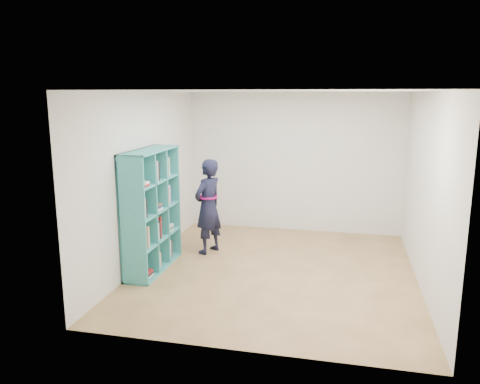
# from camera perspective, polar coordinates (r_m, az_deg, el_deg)

# --- Properties ---
(floor) EXTENTS (4.50, 4.50, 0.00)m
(floor) POSITION_cam_1_polar(r_m,az_deg,el_deg) (7.02, 4.29, -9.60)
(floor) COLOR brown
(floor) RESTS_ON ground
(ceiling) EXTENTS (4.50, 4.50, 0.00)m
(ceiling) POSITION_cam_1_polar(r_m,az_deg,el_deg) (6.54, 4.65, 12.14)
(ceiling) COLOR white
(ceiling) RESTS_ON wall_back
(wall_left) EXTENTS (0.02, 4.50, 2.60)m
(wall_left) POSITION_cam_1_polar(r_m,az_deg,el_deg) (7.21, -11.46, 1.53)
(wall_left) COLOR silver
(wall_left) RESTS_ON floor
(wall_right) EXTENTS (0.02, 4.50, 2.60)m
(wall_right) POSITION_cam_1_polar(r_m,az_deg,el_deg) (6.68, 21.70, 0.11)
(wall_right) COLOR silver
(wall_right) RESTS_ON floor
(wall_back) EXTENTS (4.00, 0.02, 2.60)m
(wall_back) POSITION_cam_1_polar(r_m,az_deg,el_deg) (8.86, 6.58, 3.57)
(wall_back) COLOR silver
(wall_back) RESTS_ON floor
(wall_front) EXTENTS (4.00, 0.02, 2.60)m
(wall_front) POSITION_cam_1_polar(r_m,az_deg,el_deg) (4.50, 0.28, -4.41)
(wall_front) COLOR silver
(wall_front) RESTS_ON floor
(bookshelf) EXTENTS (0.39, 1.34, 1.79)m
(bookshelf) POSITION_cam_1_polar(r_m,az_deg,el_deg) (6.97, -10.98, -2.40)
(bookshelf) COLOR teal
(bookshelf) RESTS_ON floor
(person) EXTENTS (0.57, 0.67, 1.55)m
(person) POSITION_cam_1_polar(r_m,az_deg,el_deg) (7.60, -3.91, -1.76)
(person) COLOR black
(person) RESTS_ON floor
(smartphone) EXTENTS (0.05, 0.10, 0.14)m
(smartphone) POSITION_cam_1_polar(r_m,az_deg,el_deg) (7.73, -4.40, -0.78)
(smartphone) COLOR silver
(smartphone) RESTS_ON person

